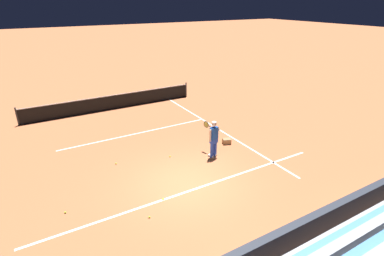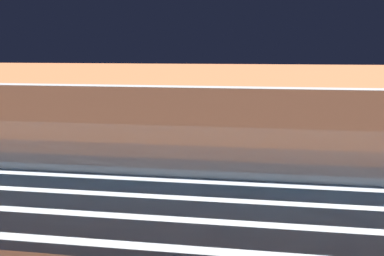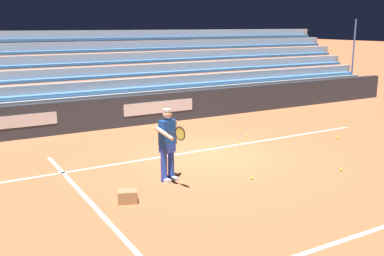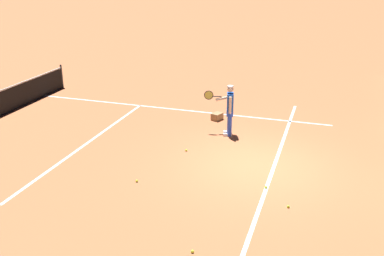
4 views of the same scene
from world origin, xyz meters
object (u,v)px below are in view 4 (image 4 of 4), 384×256
object	(u,v)px
tennis_player	(229,110)
tennis_ball_by_box	(192,251)
tennis_ball_toward_net	(186,150)
tennis_ball_near_player	(137,181)
ball_box_cardboard	(217,116)
tennis_ball_stray_back	(288,206)
tennis_ball_far_left	(266,187)

from	to	relation	value
tennis_player	tennis_ball_by_box	distance (m)	6.67
tennis_ball_toward_net	tennis_ball_near_player	xyz separation A→B (m)	(-2.34, 0.60, 0.00)
ball_box_cardboard	tennis_ball_near_player	distance (m)	5.48
tennis_ball_stray_back	tennis_ball_toward_net	bearing A→B (deg)	54.50
tennis_ball_by_box	tennis_ball_near_player	distance (m)	3.41
tennis_ball_toward_net	tennis_ball_stray_back	size ratio (longest dim) A/B	1.00
tennis_player	tennis_ball_by_box	world-z (taller)	tennis_player
tennis_player	tennis_ball_stray_back	world-z (taller)	tennis_player
tennis_ball_near_player	tennis_ball_far_left	distance (m)	3.42
ball_box_cardboard	tennis_ball_stray_back	xyz separation A→B (m)	(-5.51, -3.24, -0.10)
tennis_ball_stray_back	tennis_ball_by_box	bearing A→B (deg)	145.32
tennis_player	ball_box_cardboard	size ratio (longest dim) A/B	4.29
tennis_player	tennis_ball_far_left	world-z (taller)	tennis_player
tennis_ball_by_box	tennis_ball_far_left	distance (m)	3.33
ball_box_cardboard	tennis_ball_toward_net	bearing A→B (deg)	176.95
tennis_player	tennis_ball_toward_net	xyz separation A→B (m)	(-1.76, 0.92, -0.86)
tennis_ball_near_player	tennis_ball_toward_net	bearing A→B (deg)	-14.45
tennis_ball_toward_net	tennis_ball_stray_back	world-z (taller)	same
ball_box_cardboard	tennis_ball_toward_net	distance (m)	3.09
tennis_ball_by_box	tennis_ball_toward_net	xyz separation A→B (m)	(4.81, 1.76, 0.00)
tennis_ball_by_box	tennis_player	bearing A→B (deg)	7.32
tennis_ball_far_left	tennis_ball_toward_net	bearing A→B (deg)	59.29
tennis_player	tennis_ball_toward_net	world-z (taller)	tennis_player
tennis_player	tennis_ball_toward_net	bearing A→B (deg)	152.47
tennis_player	tennis_ball_far_left	bearing A→B (deg)	-151.68
ball_box_cardboard	tennis_ball_stray_back	world-z (taller)	ball_box_cardboard
tennis_ball_by_box	tennis_ball_far_left	bearing A→B (deg)	-17.10
tennis_player	tennis_ball_stray_back	xyz separation A→B (m)	(-4.18, -2.49, -0.86)
tennis_ball_stray_back	tennis_player	bearing A→B (deg)	30.76
tennis_ball_stray_back	tennis_ball_far_left	bearing A→B (deg)	39.74
tennis_player	ball_box_cardboard	xyz separation A→B (m)	(1.33, 0.75, -0.76)
tennis_ball_toward_net	tennis_ball_far_left	bearing A→B (deg)	-120.71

